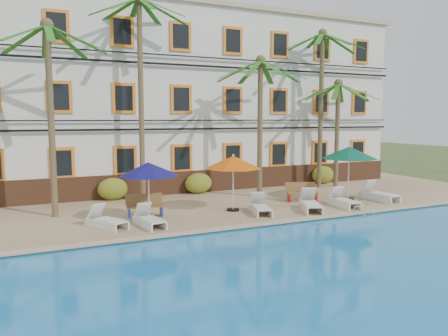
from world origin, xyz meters
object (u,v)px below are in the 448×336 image
palm_a (50,90)px  lounger_f (378,194)px  umbrella_red (233,163)px  bench_left (145,205)px  pool_ladder (363,214)px  lounger_a (106,220)px  lounger_e (343,200)px  bench_right (302,192)px  palm_e (338,116)px  palm_d (321,88)px  lounger_d (311,204)px  palm_b (140,72)px  umbrella_green (349,153)px  lounger_c (260,207)px  palm_c (260,105)px  umbrella_blue (148,169)px  lounger_b (149,219)px

palm_a → lounger_f: bearing=-11.0°
umbrella_red → lounger_f: 7.81m
bench_left → pool_ladder: bearing=-21.7°
lounger_a → lounger_f: 13.12m
lounger_e → bench_right: 2.09m
palm_e → lounger_e: 7.07m
palm_d → lounger_f: (0.13, -4.56, -5.44)m
palm_a → lounger_d: size_ratio=3.76×
lounger_d → lounger_e: lounger_d is taller
palm_b → bench_right: bearing=-25.4°
lounger_e → umbrella_green: bearing=42.7°
umbrella_green → lounger_e: umbrella_green is taller
lounger_c → lounger_d: lounger_d is taller
lounger_c → lounger_e: 4.19m
umbrella_green → palm_c: bearing=143.9°
lounger_a → pool_ladder: (10.29, -2.15, -0.27)m
umbrella_green → lounger_e: size_ratio=1.43×
lounger_a → lounger_f: bearing=-0.5°
palm_e → pool_ladder: bearing=-120.3°
palm_c → palm_a: bearing=-177.5°
palm_c → bench_right: 4.79m
umbrella_red → bench_right: umbrella_red is taller
pool_ladder → lounger_f: bearing=35.9°
lounger_f → bench_right: 3.83m
palm_a → bench_left: (3.36, -1.52, -4.63)m
palm_a → umbrella_blue: palm_a is taller
palm_e → pool_ladder: (-3.71, -6.35, -4.14)m
palm_b → palm_d: 10.44m
umbrella_red → lounger_d: size_ratio=1.18×
palm_d → lounger_f: 7.10m
lounger_c → lounger_b: bearing=-177.8°
lounger_a → lounger_e: 10.54m
palm_a → umbrella_blue: (3.29, -2.40, -3.07)m
lounger_f → palm_e: bearing=78.5°
palm_e → umbrella_green: bearing=-121.2°
lounger_b → lounger_c: lounger_c is taller
lounger_f → bench_right: size_ratio=1.31×
palm_e → bench_right: 6.49m
bench_left → pool_ladder: bench_left is taller
palm_a → umbrella_green: palm_a is taller
lounger_c → bench_right: bearing=25.3°
palm_c → palm_d: 5.02m
lounger_c → pool_ladder: (3.95, -1.87, -0.28)m
bench_left → lounger_f: bearing=-6.7°
palm_d → lounger_a: bearing=-161.1°
palm_a → lounger_e: 13.44m
palm_e → lounger_c: palm_e is taller
palm_d → lounger_d: size_ratio=4.30×
palm_a → umbrella_green: size_ratio=2.90×
bench_right → palm_e: bearing=33.6°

